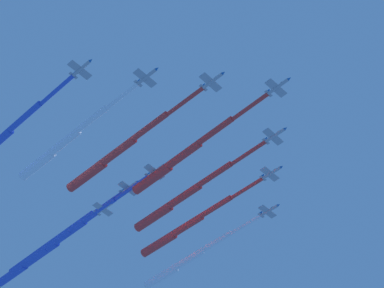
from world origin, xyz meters
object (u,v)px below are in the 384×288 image
Objects in this scene: jet_port_inner at (181,198)px; jet_tail_end at (33,259)px; jet_lead at (181,157)px; jet_starboard_mid at (62,144)px; jet_port_mid at (185,227)px; jet_trail_starboard at (50,245)px; jet_starboard_inner at (115,154)px; jet_port_outer at (186,261)px; jet_trail_port at (66,235)px.

jet_tail_end reaches higher than jet_port_inner.
jet_lead is 1.00× the size of jet_tail_end.
jet_lead is at bearing -172.99° from jet_starboard_mid.
jet_trail_starboard is at bearing -10.22° from jet_port_mid.
jet_lead is 41.59m from jet_port_mid.
jet_port_inner is 49.11m from jet_starboard_mid.
jet_tail_end is (61.49, -37.11, 0.66)m from jet_port_inner.
jet_starboard_inner is at bearing -166.43° from jet_starboard_mid.
jet_tail_end is at bearing 4.82° from jet_port_outer.
jet_trail_port reaches higher than jet_lead.
jet_tail_end reaches higher than jet_lead.
jet_lead is 0.92× the size of jet_trail_starboard.
jet_starboard_mid is (42.52, 46.57, -1.65)m from jet_port_mid.
jet_starboard_mid is 0.85× the size of jet_trail_port.
jet_starboard_mid is 0.97× the size of jet_tail_end.
jet_trail_port is at bearing 135.42° from jet_trail_starboard.
jet_port_outer is at bearing -157.03° from jet_trail_port.
jet_trail_port is at bearing -62.68° from jet_starboard_inner.
jet_lead is at bearing 88.68° from jet_port_mid.
jet_tail_end is (61.63, -58.34, 0.70)m from jet_lead.
jet_lead is 0.98× the size of jet_port_outer.
jet_port_outer reaches higher than jet_trail_port.
jet_trail_port is at bearing 22.97° from jet_port_outer.
jet_tail_end is (62.94, 5.31, -2.83)m from jet_port_outer.
jet_starboard_inner is 48.69m from jet_port_mid.
jet_trail_port is (4.59, -48.63, -0.22)m from jet_starboard_mid.
jet_trail_port reaches higher than jet_starboard_inner.
jet_tail_end is (38.31, -59.05, -0.38)m from jet_starboard_inner.
jet_port_outer is at bearing -175.18° from jet_tail_end.
jet_starboard_inner is at bearing 43.42° from jet_port_inner.
jet_port_inner is 0.95× the size of jet_trail_starboard.
jet_port_inner is 31.92m from jet_starboard_inner.
jet_port_inner is at bearing 148.88° from jet_tail_end.
jet_port_outer is at bearing -91.96° from jet_port_inner.
jet_trail_starboard is at bearing 12.45° from jet_port_outer.
jet_trail_starboard is at bearing -59.38° from jet_starboard_inner.
jet_port_mid is at bearing -119.92° from jet_starboard_inner.
jet_port_mid is at bearing -93.11° from jet_port_inner.
jet_port_mid reaches higher than jet_port_inner.
jet_port_inner is 1.05× the size of jet_starboard_mid.
jet_trail_starboard is at bearing -77.44° from jet_starboard_mid.
jet_port_mid is 0.99× the size of jet_port_outer.
jet_starboard_inner is (23.17, 21.93, 1.04)m from jet_port_inner.
jet_starboard_inner is 0.93× the size of jet_trail_port.
jet_trail_starboard is (54.01, -30.17, 2.24)m from jet_port_inner.
jet_port_mid is at bearing -132.40° from jet_starboard_mid.
jet_port_inner is 0.97× the size of jet_starboard_inner.
jet_port_outer is at bearing -167.55° from jet_trail_starboard.
jet_port_outer reaches higher than jet_starboard_mid.
jet_starboard_inner reaches higher than jet_lead.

